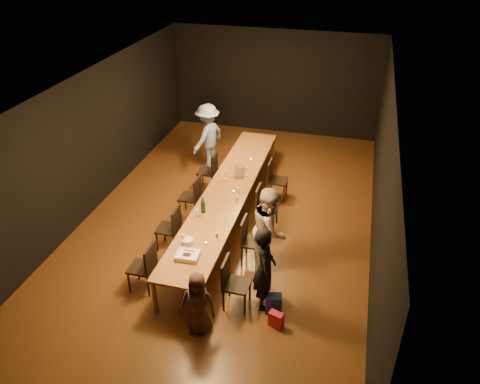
% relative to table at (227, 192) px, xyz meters
% --- Properties ---
extents(ground, '(10.00, 10.00, 0.00)m').
position_rel_table_xyz_m(ground, '(0.00, 0.00, -0.70)').
color(ground, '#4B2412').
rests_on(ground, ground).
extents(room_shell, '(6.04, 10.04, 3.02)m').
position_rel_table_xyz_m(room_shell, '(0.00, 0.00, 1.38)').
color(room_shell, black).
rests_on(room_shell, ground).
extents(table, '(0.90, 6.00, 0.75)m').
position_rel_table_xyz_m(table, '(0.00, 0.00, 0.00)').
color(table, brown).
rests_on(table, ground).
extents(chair_right_0, '(0.42, 0.42, 0.93)m').
position_rel_table_xyz_m(chair_right_0, '(0.85, -2.40, -0.24)').
color(chair_right_0, black).
rests_on(chair_right_0, ground).
extents(chair_right_1, '(0.42, 0.42, 0.93)m').
position_rel_table_xyz_m(chair_right_1, '(0.85, -1.20, -0.24)').
color(chair_right_1, black).
rests_on(chair_right_1, ground).
extents(chair_right_2, '(0.42, 0.42, 0.93)m').
position_rel_table_xyz_m(chair_right_2, '(0.85, 0.00, -0.24)').
color(chair_right_2, black).
rests_on(chair_right_2, ground).
extents(chair_right_3, '(0.42, 0.42, 0.93)m').
position_rel_table_xyz_m(chair_right_3, '(0.85, 1.20, -0.24)').
color(chair_right_3, black).
rests_on(chair_right_3, ground).
extents(chair_left_0, '(0.42, 0.42, 0.93)m').
position_rel_table_xyz_m(chair_left_0, '(-0.85, -2.40, -0.24)').
color(chair_left_0, black).
rests_on(chair_left_0, ground).
extents(chair_left_1, '(0.42, 0.42, 0.93)m').
position_rel_table_xyz_m(chair_left_1, '(-0.85, -1.20, -0.24)').
color(chair_left_1, black).
rests_on(chair_left_1, ground).
extents(chair_left_2, '(0.42, 0.42, 0.93)m').
position_rel_table_xyz_m(chair_left_2, '(-0.85, 0.00, -0.24)').
color(chair_left_2, black).
rests_on(chair_left_2, ground).
extents(chair_left_3, '(0.42, 0.42, 0.93)m').
position_rel_table_xyz_m(chair_left_3, '(-0.85, 1.20, -0.24)').
color(chair_left_3, black).
rests_on(chair_left_3, ground).
extents(woman_birthday, '(0.52, 0.64, 1.53)m').
position_rel_table_xyz_m(woman_birthday, '(1.27, -2.24, 0.06)').
color(woman_birthday, black).
rests_on(woman_birthday, ground).
extents(woman_tan, '(0.67, 0.84, 1.66)m').
position_rel_table_xyz_m(woman_tan, '(1.15, -1.24, 0.13)').
color(woman_tan, '#C0A790').
rests_on(woman_tan, ground).
extents(man_blue, '(0.94, 1.23, 1.68)m').
position_rel_table_xyz_m(man_blue, '(-1.18, 2.32, 0.14)').
color(man_blue, '#7F91C4').
rests_on(man_blue, ground).
extents(child, '(0.59, 0.43, 1.11)m').
position_rel_table_xyz_m(child, '(0.41, -3.06, -0.15)').
color(child, '#402A23').
rests_on(child, ground).
extents(gift_bag_red, '(0.26, 0.19, 0.27)m').
position_rel_table_xyz_m(gift_bag_red, '(1.57, -2.69, -0.57)').
color(gift_bag_red, red).
rests_on(gift_bag_red, ground).
extents(gift_bag_blue, '(0.30, 0.23, 0.34)m').
position_rel_table_xyz_m(gift_bag_blue, '(1.47, -2.38, -0.53)').
color(gift_bag_blue, '#273EAA').
rests_on(gift_bag_blue, ground).
extents(birthday_cake, '(0.40, 0.33, 0.09)m').
position_rel_table_xyz_m(birthday_cake, '(-0.03, -2.29, 0.09)').
color(birthday_cake, white).
rests_on(birthday_cake, table).
extents(plate_stack, '(0.26, 0.26, 0.11)m').
position_rel_table_xyz_m(plate_stack, '(-0.15, -1.95, 0.11)').
color(plate_stack, white).
rests_on(plate_stack, table).
extents(champagne_bottle, '(0.09, 0.09, 0.38)m').
position_rel_table_xyz_m(champagne_bottle, '(-0.22, -0.91, 0.24)').
color(champagne_bottle, black).
rests_on(champagne_bottle, table).
extents(ice_bucket, '(0.27, 0.27, 0.23)m').
position_rel_table_xyz_m(ice_bucket, '(0.08, 0.69, 0.17)').
color(ice_bucket, '#B6B6BB').
rests_on(ice_bucket, table).
extents(wineglass_0, '(0.06, 0.06, 0.21)m').
position_rel_table_xyz_m(wineglass_0, '(-0.23, -1.95, 0.15)').
color(wineglass_0, beige).
rests_on(wineglass_0, table).
extents(wineglass_1, '(0.06, 0.06, 0.21)m').
position_rel_table_xyz_m(wineglass_1, '(0.31, -1.75, 0.15)').
color(wineglass_1, beige).
rests_on(wineglass_1, table).
extents(wineglass_2, '(0.06, 0.06, 0.21)m').
position_rel_table_xyz_m(wineglass_2, '(-0.25, -1.15, 0.15)').
color(wineglass_2, silver).
rests_on(wineglass_2, table).
extents(wineglass_3, '(0.06, 0.06, 0.21)m').
position_rel_table_xyz_m(wineglass_3, '(0.27, -0.18, 0.15)').
color(wineglass_3, beige).
rests_on(wineglass_3, table).
extents(wineglass_4, '(0.06, 0.06, 0.21)m').
position_rel_table_xyz_m(wineglass_4, '(-0.19, 0.47, 0.15)').
color(wineglass_4, silver).
rests_on(wineglass_4, table).
extents(wineglass_5, '(0.06, 0.06, 0.21)m').
position_rel_table_xyz_m(wineglass_5, '(0.23, 0.74, 0.15)').
color(wineglass_5, silver).
rests_on(wineglass_5, table).
extents(tealight_near, '(0.05, 0.05, 0.03)m').
position_rel_table_xyz_m(tealight_near, '(0.15, -1.85, 0.06)').
color(tealight_near, '#B2B7B2').
rests_on(tealight_near, table).
extents(tealight_mid, '(0.05, 0.05, 0.03)m').
position_rel_table_xyz_m(tealight_mid, '(0.15, -0.04, 0.06)').
color(tealight_mid, '#B2B7B2').
rests_on(tealight_mid, table).
extents(tealight_far, '(0.05, 0.05, 0.03)m').
position_rel_table_xyz_m(tealight_far, '(0.15, 1.47, 0.06)').
color(tealight_far, '#B2B7B2').
rests_on(tealight_far, table).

